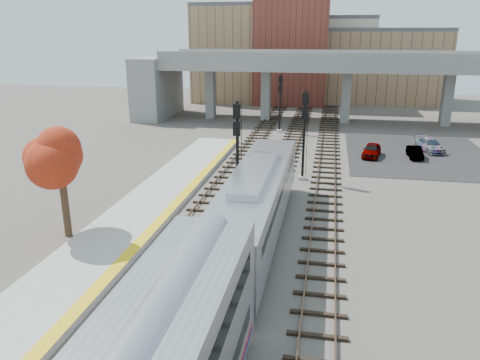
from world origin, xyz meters
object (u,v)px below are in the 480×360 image
(car_a, at_px, (372,150))
(car_c, at_px, (430,145))
(signal_mast_far, at_px, (280,104))
(tree, at_px, (59,153))
(signal_mast_mid, at_px, (304,136))
(car_b, at_px, (415,152))
(locomotive, at_px, (257,201))
(signal_mast_near, at_px, (237,155))

(car_a, distance_m, car_c, 7.04)
(signal_mast_far, distance_m, tree, 34.80)
(signal_mast_mid, xyz_separation_m, signal_mast_far, (-4.10, 19.42, -0.28))
(tree, xyz_separation_m, car_b, (23.71, 23.32, -4.63))
(locomotive, relative_size, signal_mast_far, 2.70)
(signal_mast_far, bearing_deg, car_b, -35.09)
(locomotive, distance_m, signal_mast_mid, 12.34)
(signal_mast_mid, distance_m, signal_mast_far, 19.85)
(car_c, bearing_deg, signal_mast_near, -144.79)
(tree, xyz_separation_m, car_c, (25.67, 26.52, -4.54))
(signal_mast_near, relative_size, signal_mast_mid, 1.01)
(signal_mast_near, height_order, tree, signal_mast_near)
(tree, height_order, car_b, tree)
(signal_mast_near, bearing_deg, car_c, 50.25)
(car_a, bearing_deg, car_b, 15.10)
(car_b, bearing_deg, signal_mast_mid, -139.97)
(signal_mast_mid, relative_size, car_a, 1.90)
(car_b, bearing_deg, car_a, -177.21)
(signal_mast_mid, relative_size, tree, 1.06)
(signal_mast_far, relative_size, car_c, 1.57)
(signal_mast_mid, distance_m, tree, 19.43)
(signal_mast_far, height_order, tree, signal_mast_far)
(signal_mast_mid, distance_m, car_c, 17.81)
(locomotive, bearing_deg, tree, -169.84)
(signal_mast_mid, distance_m, car_b, 14.28)
(car_a, bearing_deg, signal_mast_far, 145.49)
(car_c, bearing_deg, signal_mast_far, 141.95)
(car_a, height_order, car_c, car_a)
(signal_mast_mid, xyz_separation_m, car_a, (6.28, 8.91, -3.08))
(tree, relative_size, car_c, 1.57)
(locomotive, relative_size, car_b, 5.58)
(car_a, xyz_separation_m, car_b, (4.15, 0.31, -0.11))
(signal_mast_mid, height_order, car_b, signal_mast_mid)
(signal_mast_mid, distance_m, car_a, 11.32)
(car_b, relative_size, car_c, 0.76)
(car_a, bearing_deg, locomotive, -100.66)
(signal_mast_near, distance_m, car_a, 19.57)
(locomotive, bearing_deg, car_b, 59.73)
(car_a, bearing_deg, signal_mast_near, -111.61)
(signal_mast_near, distance_m, car_b, 22.30)
(signal_mast_mid, relative_size, signal_mast_far, 1.06)
(locomotive, height_order, car_a, locomotive)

